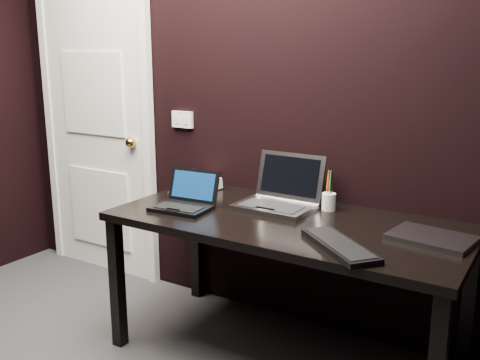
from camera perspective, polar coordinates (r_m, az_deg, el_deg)
The scene contains 11 objects.
wall_back at distance 2.97m, azimuth 3.53°, elevation 9.17°, with size 4.00×4.00×0.00m, color black.
door at distance 3.80m, azimuth -15.00°, elevation 5.81°, with size 0.99×0.10×2.14m.
wall_switch at distance 3.31m, azimuth -6.16°, elevation 6.44°, with size 0.15×0.02×0.10m.
desk at distance 2.61m, azimuth 4.95°, elevation -5.79°, with size 1.70×0.80×0.74m.
netbook at distance 2.75m, azimuth -5.91°, elevation -2.28°, with size 0.31×0.28×0.18m.
silver_laptop at distance 2.76m, azimuth 4.16°, elevation -1.93°, with size 0.39×0.35×0.26m.
ext_keyboard at distance 2.23m, azimuth 10.57°, elevation -6.89°, with size 0.42×0.38×0.03m.
closed_laptop at distance 2.43m, azimuth 19.76°, elevation -5.84°, with size 0.37×0.29×0.02m.
desk_phone at distance 3.15m, azimuth -4.06°, elevation -0.16°, with size 0.24×0.23×0.11m.
mobile_phone at distance 3.01m, azimuth -6.93°, elevation -0.90°, with size 0.07×0.06×0.11m.
pen_cup at distance 2.74m, azimuth 9.45°, elevation -2.22°, with size 0.09×0.09×0.21m.
Camera 1 is at (1.40, -0.80, 1.52)m, focal length 40.00 mm.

